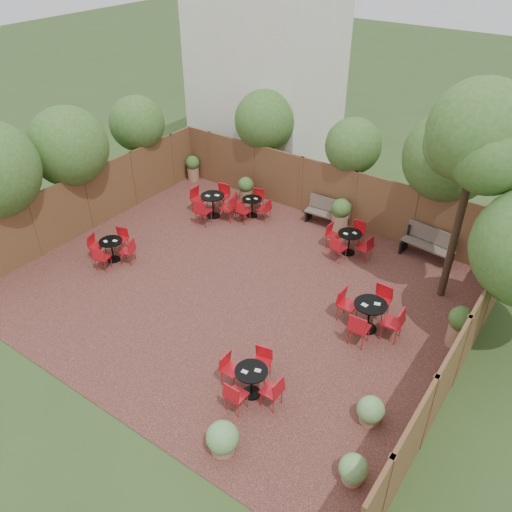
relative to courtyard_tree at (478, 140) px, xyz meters
The scene contains 13 objects.
ground 7.20m from the courtyard_tree, 146.75° to the right, with size 80.00×80.00×0.00m, color #354F23.
courtyard_paving 7.19m from the courtyard_tree, 146.75° to the right, with size 12.00×10.00×0.02m, color #341815.
fence_back 6.16m from the courtyard_tree, 157.78° to the left, with size 12.00×0.08×2.00m, color brown.
fence_left 11.67m from the courtyard_tree, 163.94° to the right, with size 0.08×10.00×2.00m, color brown.
fence_right 4.84m from the courtyard_tree, 67.10° to the right, with size 0.08×10.00×2.00m, color brown.
neighbour_building 10.44m from the courtyard_tree, 151.86° to the left, with size 5.00×4.00×8.00m, color silver.
overhang_foliage 6.15m from the courtyard_tree, behind, with size 16.06×11.07×2.80m.
courtyard_tree is the anchor object (origin of this frame).
park_bench_left 6.16m from the courtyard_tree, 160.71° to the left, with size 1.49×0.54×0.91m.
park_bench_right 4.38m from the courtyard_tree, 122.11° to the left, with size 1.63×0.72×0.98m.
bistro_tables 6.50m from the courtyard_tree, 157.99° to the right, with size 9.17×7.90×0.93m.
planters 6.02m from the courtyard_tree, behind, with size 11.87×3.89×1.15m.
low_shrubs 7.70m from the courtyard_tree, 95.15° to the right, with size 2.98×2.93×0.71m.
Camera 1 is at (7.14, -9.25, 9.02)m, focal length 36.95 mm.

